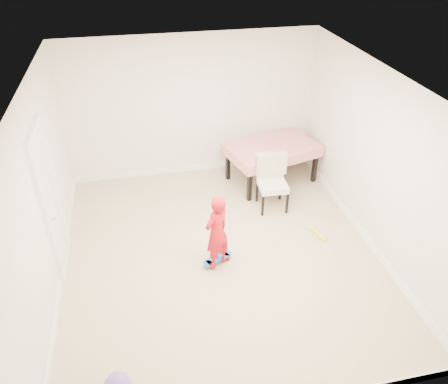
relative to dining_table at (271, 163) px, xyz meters
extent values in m
plane|color=tan|center=(-1.34, -1.84, -0.37)|extent=(5.00, 5.00, 0.00)
cube|color=white|center=(-1.34, -1.84, 2.21)|extent=(4.50, 5.00, 0.04)
cube|color=silver|center=(-1.34, 0.64, 0.93)|extent=(4.50, 0.04, 2.60)
cube|color=silver|center=(-1.34, -4.32, 0.93)|extent=(4.50, 0.04, 2.60)
cube|color=silver|center=(-3.57, -1.84, 0.93)|extent=(0.04, 5.00, 2.60)
cube|color=silver|center=(0.89, -1.84, 0.93)|extent=(0.04, 5.00, 2.60)
cube|color=white|center=(-3.56, -1.54, 0.66)|extent=(0.11, 0.94, 2.11)
cube|color=white|center=(-1.34, 0.65, -0.31)|extent=(4.50, 0.02, 0.12)
cube|color=white|center=(-3.58, -1.84, -0.31)|extent=(0.02, 5.00, 0.12)
cube|color=white|center=(0.90, -1.84, -0.31)|extent=(0.02, 5.00, 0.12)
imported|color=red|center=(-1.43, -2.08, 0.21)|extent=(0.50, 0.47, 1.14)
cylinder|color=yellow|center=(0.24, -1.73, -0.34)|extent=(0.17, 0.40, 0.06)
camera|label=1|loc=(-2.30, -6.65, 3.96)|focal=35.00mm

